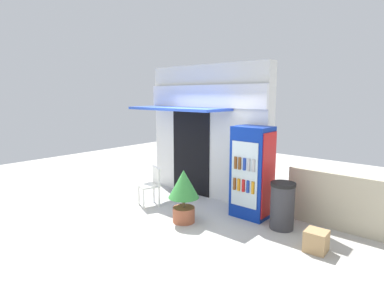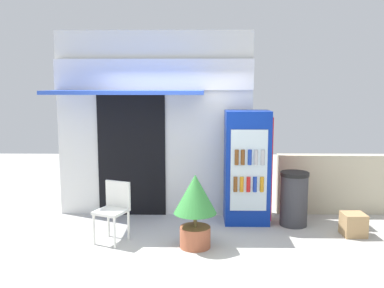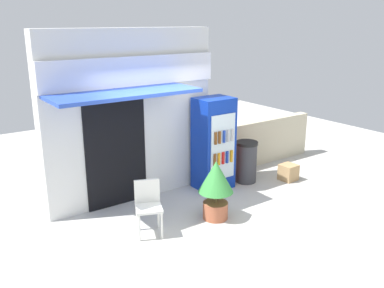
% 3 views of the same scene
% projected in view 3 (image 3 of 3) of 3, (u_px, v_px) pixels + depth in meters
% --- Properties ---
extents(ground, '(16.00, 16.00, 0.00)m').
position_uv_depth(ground, '(200.00, 223.00, 7.01)').
color(ground, beige).
extents(storefront_building, '(3.35, 1.26, 3.17)m').
position_uv_depth(storefront_building, '(130.00, 115.00, 7.59)').
color(storefront_building, silver).
rests_on(storefront_building, ground).
extents(drink_cooler, '(0.74, 0.63, 1.85)m').
position_uv_depth(drink_cooler, '(214.00, 144.00, 8.28)').
color(drink_cooler, '#0C2D9E').
rests_on(drink_cooler, ground).
extents(plastic_chair, '(0.53, 0.54, 0.87)m').
position_uv_depth(plastic_chair, '(148.00, 203.00, 6.57)').
color(plastic_chair, white).
rests_on(plastic_chair, ground).
extents(potted_plant_near_shop, '(0.60, 0.60, 1.04)m').
position_uv_depth(potted_plant_near_shop, '(216.00, 184.00, 7.01)').
color(potted_plant_near_shop, '#AD5B3D').
rests_on(potted_plant_near_shop, ground).
extents(trash_bin, '(0.46, 0.46, 0.88)m').
position_uv_depth(trash_bin, '(246.00, 162.00, 8.70)').
color(trash_bin, '#38383D').
rests_on(trash_bin, ground).
extents(stone_boundary_wall, '(2.72, 0.22, 1.05)m').
position_uv_depth(stone_boundary_wall, '(264.00, 141.00, 9.88)').
color(stone_boundary_wall, beige).
rests_on(stone_boundary_wall, ground).
extents(cardboard_box, '(0.35, 0.34, 0.34)m').
position_uv_depth(cardboard_box, '(288.00, 172.00, 8.86)').
color(cardboard_box, tan).
rests_on(cardboard_box, ground).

